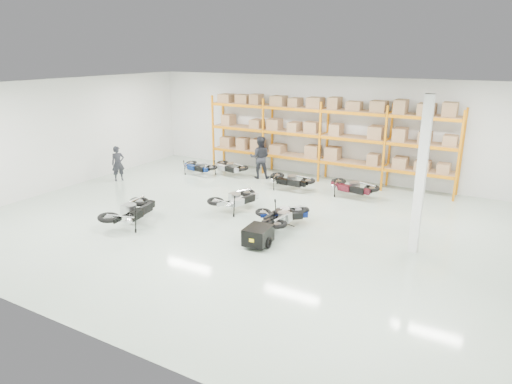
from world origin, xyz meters
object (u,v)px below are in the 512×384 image
Objects in this scene: moto_black_far_left at (131,207)px; moto_back_a at (198,164)px; moto_touring_right at (282,213)px; trailer at (258,235)px; moto_silver_left at (236,196)px; person_back at (260,157)px; moto_back_b at (229,164)px; person_left at (118,164)px; moto_back_c at (290,177)px; moto_back_d at (352,184)px; moto_blue_centre at (284,211)px.

moto_black_far_left is 6.55m from moto_back_a.
moto_touring_right is 1.61m from trailer.
person_back is at bearing -54.71° from moto_silver_left.
moto_silver_left is at bearing -129.19° from moto_back_b.
person_left is (-6.65, 0.79, 0.22)m from moto_silver_left.
moto_touring_right is at bearing 85.90° from trailer.
moto_touring_right is at bearing -68.51° from person_left.
moto_touring_right reaches higher than moto_silver_left.
person_back is (1.48, 0.31, 0.45)m from moto_back_b.
moto_silver_left is 3.71m from moto_black_far_left.
moto_back_c is (3.46, -0.70, 0.03)m from moto_back_b.
moto_silver_left is 1.12× the size of moto_back_a.
moto_black_far_left is 5.75m from person_left.
moto_touring_right is 1.17× the size of person_left.
person_left is at bearing 116.88° from moto_back_d.
person_back is at bearing 114.66° from trailer.
moto_blue_centre is at bearing -173.37° from moto_silver_left.
moto_blue_centre is 4.00m from moto_back_c.
moto_silver_left is 0.89× the size of moto_black_far_left.
moto_touring_right is (0.13, -0.40, 0.07)m from moto_blue_centre.
person_left is at bearing 41.61° from moto_blue_centre.
moto_back_d reaches higher than trailer.
trailer is 0.91× the size of moto_back_a.
moto_back_a is at bearing 18.66° from moto_blue_centre.
moto_back_a is 0.97× the size of moto_back_b.
moto_back_a is (-6.31, 3.74, 0.01)m from moto_blue_centre.
moto_black_far_left reaches higher than moto_back_a.
trailer is 6.08m from moto_back_d.
moto_silver_left is at bearing 84.27° from person_back.
moto_silver_left is 1.17× the size of person_left.
person_back is (-3.67, 6.68, 0.60)m from trailer.
moto_touring_right is 0.95× the size of person_back.
moto_silver_left is 3.32m from trailer.
moto_touring_right is 1.03× the size of moto_back_c.
moto_silver_left is 6.70m from person_left.
moto_touring_right is 1.02× the size of moto_back_d.
person_back reaches higher than person_left.
moto_black_far_left is 1.15× the size of moto_back_c.
moto_back_b is (-2.87, 3.98, -0.05)m from moto_silver_left.
moto_black_far_left is 1.38× the size of trailer.
moto_back_c is 2.26m from person_back.
moto_blue_centre is at bearing -116.13° from moto_back_b.
moto_black_far_left is at bearing 59.35° from person_back.
trailer is 0.77× the size of person_back.
trailer is at bearing 143.16° from moto_blue_centre.
moto_back_d is 10.21m from person_left.
moto_back_b is at bearing -36.89° from moto_silver_left.
moto_back_a is at bearing 93.59° from moto_back_c.
moto_silver_left is 4.90m from moto_back_b.
moto_blue_centre is 2.18m from moto_silver_left.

